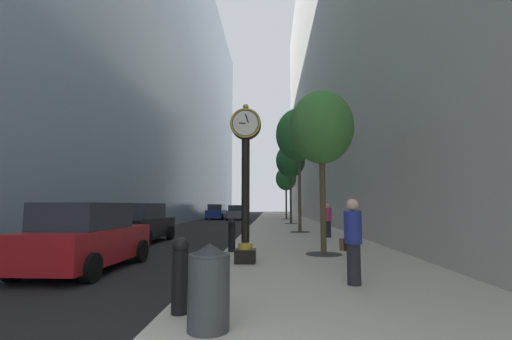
{
  "coord_description": "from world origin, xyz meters",
  "views": [
    {
      "loc": [
        1.58,
        -1.7,
        1.67
      ],
      "look_at": [
        0.87,
        14.7,
        3.32
      ],
      "focal_mm": 24.31,
      "sensor_mm": 36.0,
      "label": 1
    }
  ],
  "objects_px": {
    "street_tree_mid_near": "(299,135)",
    "pedestrian_by_clock": "(328,219)",
    "pedestrian_walking": "(353,239)",
    "car_blue_mid": "(217,212)",
    "bollard_nearest": "(180,273)",
    "car_black_far": "(140,224)",
    "street_tree_mid_far": "(290,161)",
    "trash_bin": "(209,285)",
    "car_grey_near": "(236,213)",
    "street_clock": "(246,174)",
    "bollard_third": "(232,234)",
    "street_tree_near": "(321,128)",
    "car_red_trailing": "(87,238)",
    "street_tree_far": "(286,179)"
  },
  "relations": [
    {
      "from": "pedestrian_by_clock",
      "to": "car_red_trailing",
      "type": "bearing_deg",
      "value": -133.35
    },
    {
      "from": "street_clock",
      "to": "car_black_far",
      "type": "relative_size",
      "value": 1.01
    },
    {
      "from": "trash_bin",
      "to": "car_grey_near",
      "type": "bearing_deg",
      "value": 95.16
    },
    {
      "from": "bollard_nearest",
      "to": "car_black_far",
      "type": "distance_m",
      "value": 11.1
    },
    {
      "from": "bollard_third",
      "to": "street_tree_near",
      "type": "height_order",
      "value": "street_tree_near"
    },
    {
      "from": "street_tree_near",
      "to": "street_tree_mid_far",
      "type": "height_order",
      "value": "street_tree_mid_far"
    },
    {
      "from": "street_tree_mid_far",
      "to": "car_black_far",
      "type": "height_order",
      "value": "street_tree_mid_far"
    },
    {
      "from": "bollard_third",
      "to": "car_grey_near",
      "type": "distance_m",
      "value": 27.7
    },
    {
      "from": "street_tree_near",
      "to": "trash_bin",
      "type": "relative_size",
      "value": 4.93
    },
    {
      "from": "street_clock",
      "to": "car_black_far",
      "type": "xyz_separation_m",
      "value": [
        -5.08,
        5.82,
        -1.67
      ]
    },
    {
      "from": "street_tree_mid_far",
      "to": "car_red_trailing",
      "type": "distance_m",
      "value": 21.32
    },
    {
      "from": "bollard_third",
      "to": "trash_bin",
      "type": "relative_size",
      "value": 1.02
    },
    {
      "from": "bollard_third",
      "to": "pedestrian_by_clock",
      "type": "bearing_deg",
      "value": 52.18
    },
    {
      "from": "street_clock",
      "to": "street_tree_far",
      "type": "distance_m",
      "value": 28.3
    },
    {
      "from": "street_tree_mid_near",
      "to": "pedestrian_walking",
      "type": "distance_m",
      "value": 13.73
    },
    {
      "from": "street_tree_mid_near",
      "to": "car_grey_near",
      "type": "bearing_deg",
      "value": 106.0
    },
    {
      "from": "street_tree_mid_far",
      "to": "car_blue_mid",
      "type": "height_order",
      "value": "street_tree_mid_far"
    },
    {
      "from": "street_clock",
      "to": "car_red_trailing",
      "type": "bearing_deg",
      "value": -172.18
    },
    {
      "from": "street_tree_mid_far",
      "to": "trash_bin",
      "type": "bearing_deg",
      "value": -95.64
    },
    {
      "from": "pedestrian_by_clock",
      "to": "bollard_nearest",
      "type": "bearing_deg",
      "value": -108.9
    },
    {
      "from": "street_tree_mid_near",
      "to": "car_black_far",
      "type": "relative_size",
      "value": 1.66
    },
    {
      "from": "pedestrian_walking",
      "to": "car_grey_near",
      "type": "height_order",
      "value": "pedestrian_walking"
    },
    {
      "from": "bollard_nearest",
      "to": "car_black_far",
      "type": "xyz_separation_m",
      "value": [
        -4.48,
        10.16,
        0.14
      ]
    },
    {
      "from": "street_tree_mid_far",
      "to": "street_tree_near",
      "type": "bearing_deg",
      "value": -90.0
    },
    {
      "from": "bollard_third",
      "to": "street_tree_mid_near",
      "type": "distance_m",
      "value": 10.12
    },
    {
      "from": "street_tree_mid_far",
      "to": "car_black_far",
      "type": "distance_m",
      "value": 16.01
    },
    {
      "from": "street_tree_far",
      "to": "pedestrian_by_clock",
      "type": "relative_size",
      "value": 3.49
    },
    {
      "from": "street_tree_mid_near",
      "to": "pedestrian_walking",
      "type": "height_order",
      "value": "street_tree_mid_near"
    },
    {
      "from": "street_tree_near",
      "to": "car_black_far",
      "type": "height_order",
      "value": "street_tree_near"
    },
    {
      "from": "street_tree_mid_near",
      "to": "car_blue_mid",
      "type": "xyz_separation_m",
      "value": [
        -7.93,
        20.32,
        -4.85
      ]
    },
    {
      "from": "bollard_nearest",
      "to": "car_grey_near",
      "type": "xyz_separation_m",
      "value": [
        -2.61,
        34.09,
        0.1
      ]
    },
    {
      "from": "pedestrian_walking",
      "to": "car_red_trailing",
      "type": "relative_size",
      "value": 0.41
    },
    {
      "from": "street_clock",
      "to": "pedestrian_by_clock",
      "type": "relative_size",
      "value": 2.67
    },
    {
      "from": "street_tree_near",
      "to": "car_grey_near",
      "type": "height_order",
      "value": "street_tree_near"
    },
    {
      "from": "pedestrian_by_clock",
      "to": "car_blue_mid",
      "type": "relative_size",
      "value": 0.35
    },
    {
      "from": "trash_bin",
      "to": "car_blue_mid",
      "type": "height_order",
      "value": "car_blue_mid"
    },
    {
      "from": "car_blue_mid",
      "to": "car_black_far",
      "type": "xyz_separation_m",
      "value": [
        0.53,
        -24.97,
        -0.0
      ]
    },
    {
      "from": "street_tree_near",
      "to": "street_tree_mid_near",
      "type": "distance_m",
      "value": 8.97
    },
    {
      "from": "street_tree_far",
      "to": "car_red_trailing",
      "type": "relative_size",
      "value": 1.39
    },
    {
      "from": "bollard_nearest",
      "to": "pedestrian_walking",
      "type": "relative_size",
      "value": 0.65
    },
    {
      "from": "street_tree_mid_near",
      "to": "pedestrian_by_clock",
      "type": "xyz_separation_m",
      "value": [
        1.07,
        -3.17,
        -4.7
      ]
    },
    {
      "from": "car_red_trailing",
      "to": "street_clock",
      "type": "bearing_deg",
      "value": 7.82
    },
    {
      "from": "street_tree_near",
      "to": "street_tree_mid_near",
      "type": "relative_size",
      "value": 0.73
    },
    {
      "from": "street_tree_mid_near",
      "to": "trash_bin",
      "type": "distance_m",
      "value": 16.41
    },
    {
      "from": "trash_bin",
      "to": "car_black_far",
      "type": "relative_size",
      "value": 0.25
    },
    {
      "from": "car_black_far",
      "to": "car_red_trailing",
      "type": "height_order",
      "value": "car_black_far"
    },
    {
      "from": "bollard_nearest",
      "to": "street_clock",
      "type": "bearing_deg",
      "value": 82.01
    },
    {
      "from": "pedestrian_by_clock",
      "to": "bollard_third",
      "type": "bearing_deg",
      "value": -127.82
    },
    {
      "from": "car_grey_near",
      "to": "car_blue_mid",
      "type": "distance_m",
      "value": 2.62
    },
    {
      "from": "car_grey_near",
      "to": "street_tree_mid_far",
      "type": "bearing_deg",
      "value": -62.1
    }
  ]
}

